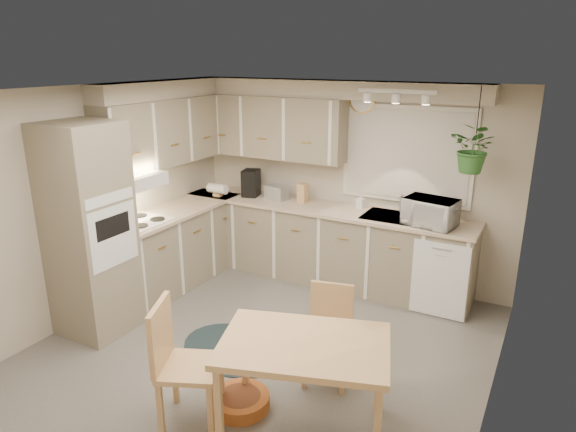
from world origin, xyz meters
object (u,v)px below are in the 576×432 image
(chair_left, at_px, (190,364))
(braided_rug, at_px, (235,349))
(dining_table, at_px, (304,388))
(microwave, at_px, (430,209))
(pet_bed, at_px, (240,401))
(chair_back, at_px, (327,337))

(chair_left, distance_m, braided_rug, 1.11)
(dining_table, distance_m, braided_rug, 1.32)
(dining_table, xyz_separation_m, microwave, (0.26, 2.44, 0.74))
(chair_left, xyz_separation_m, pet_bed, (0.24, 0.28, -0.43))
(chair_left, distance_m, microwave, 2.99)
(chair_left, distance_m, pet_bed, 0.57)
(chair_left, bearing_deg, pet_bed, 115.49)
(pet_bed, distance_m, microwave, 2.79)
(chair_left, relative_size, braided_rug, 0.88)
(chair_back, xyz_separation_m, pet_bed, (-0.45, -0.66, -0.36))
(dining_table, bearing_deg, chair_back, 99.33)
(chair_back, bearing_deg, chair_left, 40.02)
(dining_table, relative_size, braided_rug, 1.08)
(braided_rug, distance_m, microwave, 2.48)
(braided_rug, xyz_separation_m, microwave, (1.34, 1.76, 1.11))
(dining_table, bearing_deg, chair_left, -160.49)
(microwave, bearing_deg, braided_rug, -117.64)
(chair_left, relative_size, pet_bed, 2.06)
(pet_bed, bearing_deg, dining_table, 0.29)
(microwave, bearing_deg, dining_table, -86.60)
(chair_back, height_order, braided_rug, chair_back)
(chair_left, height_order, chair_back, chair_left)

